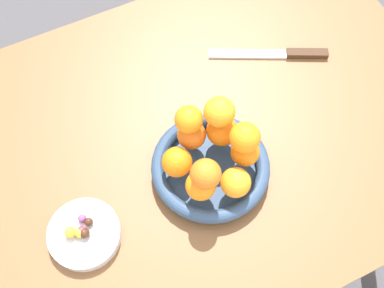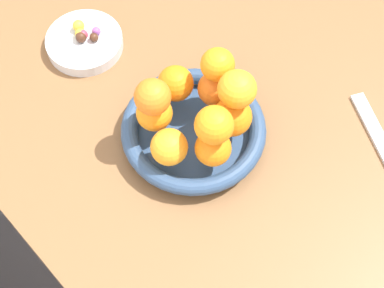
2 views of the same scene
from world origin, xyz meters
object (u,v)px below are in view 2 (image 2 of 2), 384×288
Objects in this scene: orange_1 at (232,117)px; orange_4 at (154,113)px; orange_5 at (169,147)px; orange_8 at (218,65)px; fruit_bowl at (194,131)px; candy_dish at (85,43)px; orange_2 at (215,89)px; candy_ball_4 at (94,38)px; candy_ball_5 at (96,31)px; orange_3 at (176,83)px; orange_0 at (213,148)px; orange_7 at (214,125)px; orange_9 at (153,97)px; dining_table at (229,134)px; candy_ball_0 at (80,34)px; candy_ball_2 at (79,26)px; orange_6 at (237,89)px; candy_ball_3 at (81,37)px; candy_ball_1 at (83,35)px.

orange_1 is 0.12m from orange_4.
orange_5 is 1.08× the size of orange_8.
orange_8 is (0.02, -0.06, 0.10)m from fruit_bowl.
candy_dish is 0.29m from orange_5.
orange_2 and orange_4 have the same top height.
candy_ball_5 is at bearing -53.54° from candy_ball_4.
fruit_bowl is at bearing -76.30° from orange_5.
orange_5 reaches higher than fruit_bowl.
orange_3 is (0.06, -0.02, 0.05)m from fruit_bowl.
orange_7 is (0.00, -0.00, 0.05)m from orange_0.
orange_3 is (0.05, 0.04, 0.00)m from orange_2.
orange_2 is at bearing -102.79° from orange_9.
orange_9 is (0.04, 0.13, 0.21)m from dining_table.
orange_2 is 3.01× the size of candy_ball_0.
candy_ball_2 reaches higher than candy_ball_4.
orange_6 reaches higher than orange_1.
fruit_bowl is at bearing -16.30° from orange_0.
candy_ball_5 is at bearing 11.38° from orange_2.
orange_2 is 0.97× the size of orange_6.
orange_5 is 2.95× the size of candy_ball_3.
orange_9 is at bearing 47.36° from orange_1.
orange_3 is 3.67× the size of candy_ball_4.
orange_4 is 0.06m from orange_5.
orange_6 is 0.33m from candy_ball_0.
dining_table is 62.23× the size of candy_ball_1.
orange_5 is 0.08m from orange_7.
orange_1 reaches higher than candy_ball_1.
fruit_bowl is 4.07× the size of orange_7.
candy_ball_2 reaches higher than candy_ball_0.
candy_dish is 7.43× the size of candy_ball_1.
orange_5 is 0.97× the size of orange_6.
fruit_bowl is 0.25m from candy_ball_4.
orange_2 is 0.97× the size of orange_3.
orange_7 reaches higher than candy_ball_4.
orange_6 is (0.00, -0.01, 0.06)m from orange_1.
orange_0 is 0.98× the size of orange_5.
orange_4 is at bearing 43.70° from orange_1.
orange_0 is (-0.06, 0.10, 0.16)m from dining_table.
candy_ball_3 is (-0.02, 0.01, -0.00)m from candy_ball_2.
candy_dish is 2.38× the size of orange_7.
orange_5 reaches higher than candy_ball_2.
candy_ball_1 is at bearing 15.82° from orange_2.
candy_ball_0 is 0.02m from candy_ball_4.
fruit_bowl reaches higher than dining_table.
candy_ball_1 is at bearing 9.93° from orange_1.
candy_ball_1 is at bearing -9.92° from orange_5.
orange_9 reaches higher than orange_2.
candy_ball_1 is at bearing 69.00° from candy_ball_5.
candy_ball_2 is at bearing 6.78° from orange_3.
candy_ball_2 is (0.34, -0.01, -0.03)m from orange_0.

